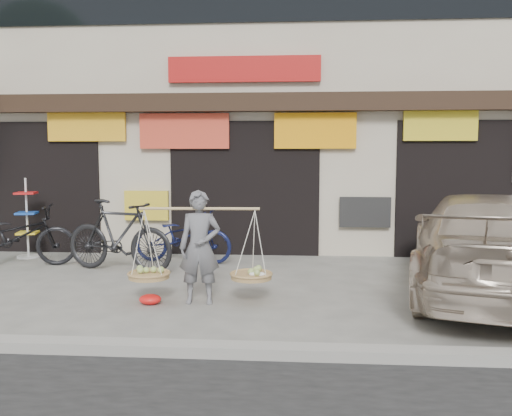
# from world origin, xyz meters

# --- Properties ---
(ground) EXTENTS (70.00, 70.00, 0.00)m
(ground) POSITION_xyz_m (0.00, 0.00, 0.00)
(ground) COLOR gray
(ground) RESTS_ON ground
(kerb) EXTENTS (70.00, 0.25, 0.12)m
(kerb) POSITION_xyz_m (0.00, -2.00, 0.06)
(kerb) COLOR gray
(kerb) RESTS_ON ground
(shophouse_block) EXTENTS (14.00, 6.32, 7.00)m
(shophouse_block) POSITION_xyz_m (-0.00, 6.42, 3.45)
(shophouse_block) COLOR #C1B59C
(shophouse_block) RESTS_ON ground
(street_vendor) EXTENTS (1.98, 0.63, 1.56)m
(street_vendor) POSITION_xyz_m (-0.28, -0.08, 0.72)
(street_vendor) COLOR slate
(street_vendor) RESTS_ON ground
(bike_0) EXTENTS (2.24, 1.22, 1.12)m
(bike_0) POSITION_xyz_m (-4.06, 2.06, 0.56)
(bike_0) COLOR black
(bike_0) RESTS_ON ground
(bike_1) EXTENTS (2.19, 1.17, 1.27)m
(bike_1) POSITION_xyz_m (-2.04, 1.78, 0.63)
(bike_1) COLOR black
(bike_1) RESTS_ON ground
(bike_2) EXTENTS (1.97, 0.92, 1.00)m
(bike_2) POSITION_xyz_m (-1.09, 2.62, 0.50)
(bike_2) COLOR #0F1439
(bike_2) RESTS_ON ground
(suv) EXTENTS (3.28, 5.51, 1.50)m
(suv) POSITION_xyz_m (3.84, 0.71, 0.75)
(suv) COLOR #C1AF9B
(suv) RESTS_ON ground
(display_rack) EXTENTS (0.45, 0.45, 1.58)m
(display_rack) POSITION_xyz_m (-4.26, 2.88, 0.64)
(display_rack) COLOR silver
(display_rack) RESTS_ON ground
(red_bag) EXTENTS (0.31, 0.25, 0.14)m
(red_bag) POSITION_xyz_m (-0.95, -0.21, 0.07)
(red_bag) COLOR red
(red_bag) RESTS_ON ground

